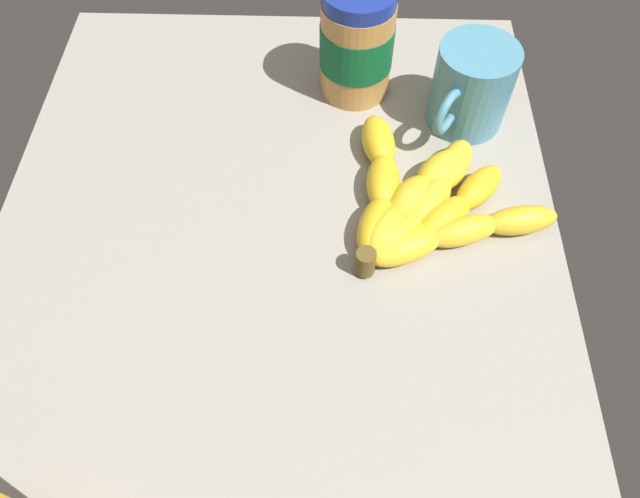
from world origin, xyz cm
name	(u,v)px	position (x,y,z in cm)	size (l,w,h in cm)	color
ground_plane	(276,257)	(0.00, 0.00, -2.38)	(74.55, 58.95, 4.76)	gray
banana_bunch	(421,204)	(-4.29, 14.96, 1.69)	(20.81, 21.53, 3.71)	yellow
peanut_butter_jar	(357,43)	(-23.46, 8.14, 6.57)	(8.51, 8.51, 13.35)	#BF8442
coffee_mug	(471,87)	(-18.43, 20.96, 4.92)	(11.54, 9.50, 9.80)	teal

